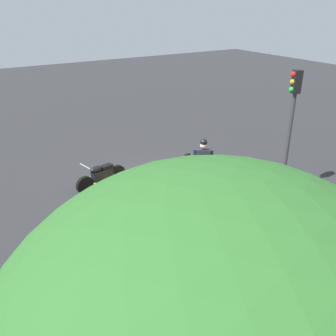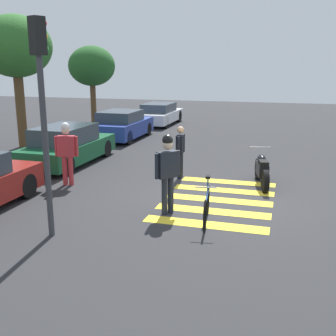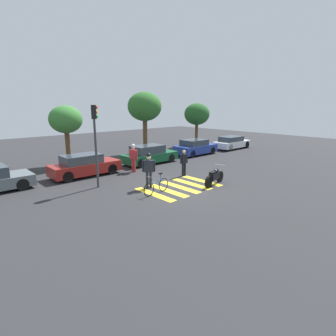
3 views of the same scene
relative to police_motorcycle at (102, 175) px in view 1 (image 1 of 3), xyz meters
The scene contains 9 objects.
ground_plane 2.03m from the police_motorcycle, 149.94° to the left, with size 60.00×60.00×0.00m, color #2B2B2D.
police_motorcycle is the anchor object (origin of this frame).
leaning_bicycle 3.51m from the police_motorcycle, 163.45° to the left, with size 1.77×0.46×1.01m.
officer_on_foot 3.70m from the police_motorcycle, 146.59° to the left, with size 0.58×0.48×1.91m.
officer_by_motorcycle 2.56m from the police_motorcycle, 86.49° to the left, with size 0.66×0.22×1.63m.
pedestrian_bystander 5.75m from the police_motorcycle, 105.59° to the left, with size 0.31×0.68×1.86m.
crosswalk_stripes 2.03m from the police_motorcycle, 149.94° to the left, with size 4.05×2.81×0.01m.
car_green_compact 6.91m from the police_motorcycle, 82.83° to the left, with size 4.31×1.77×1.39m.
traffic_light_pole 6.81m from the police_motorcycle, 141.47° to the left, with size 0.36×0.31×4.34m.
Camera 1 is at (6.02, 10.56, 6.28)m, focal length 39.65 mm.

